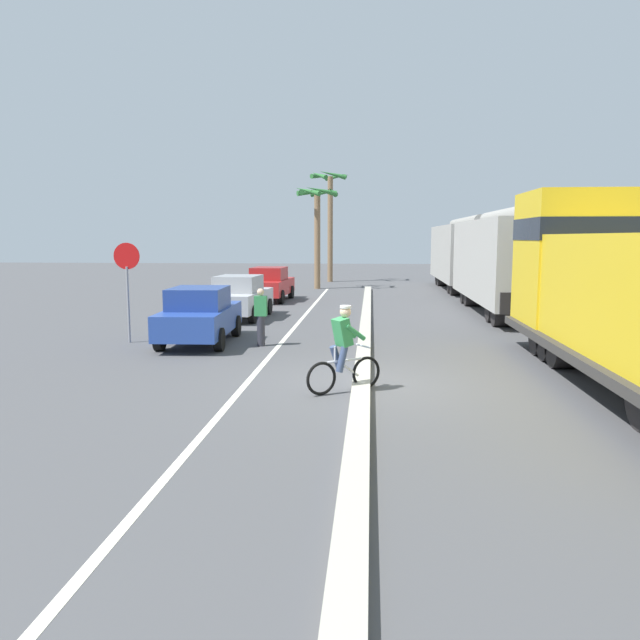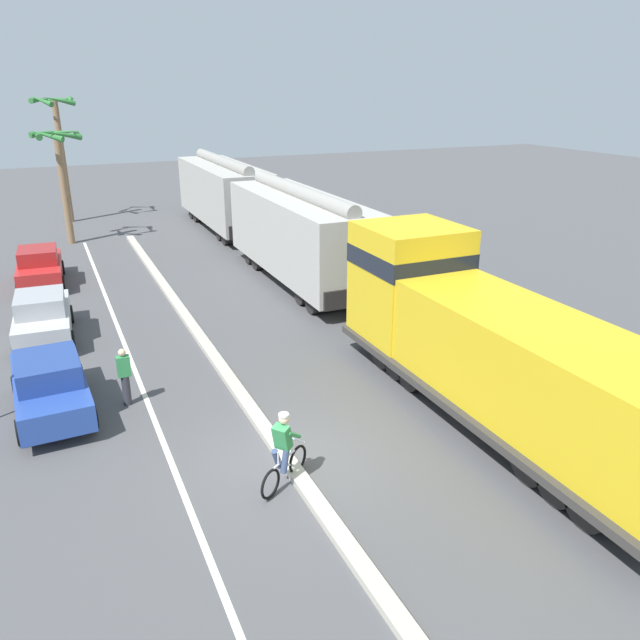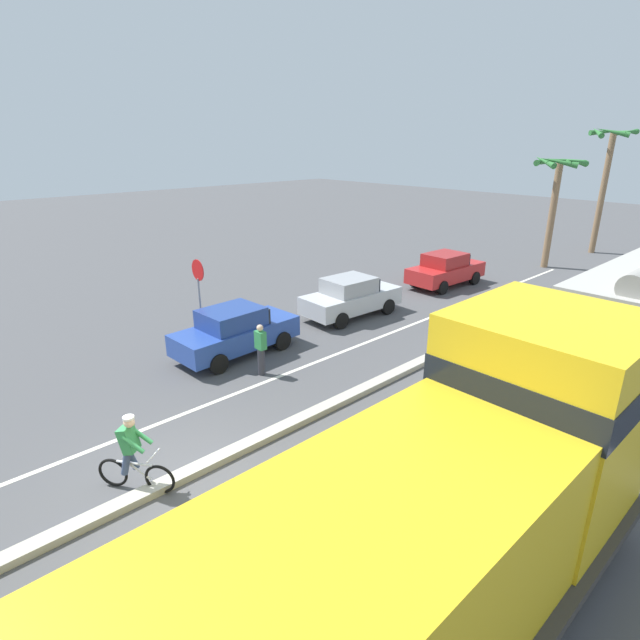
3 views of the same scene
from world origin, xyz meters
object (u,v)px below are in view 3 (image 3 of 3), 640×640
Objects in this scene: cyclist at (132,456)px; stop_sign at (199,284)px; palm_tree_far at (608,164)px; pedestrian_by_cars at (261,349)px; parked_car_red at (446,269)px; palm_tree_near at (556,184)px; locomotive at (407,557)px; parked_car_blue at (235,331)px; parked_car_silver at (351,297)px.

stop_sign is (-6.45, 5.36, 1.21)m from cyclist.
palm_tree_far is at bearing 80.74° from stop_sign.
pedestrian_by_cars is at bearing -90.56° from palm_tree_far.
palm_tree_near is at bearing 77.37° from parked_car_red.
palm_tree_near is at bearing 79.10° from stop_sign.
stop_sign is at bearing -100.90° from palm_tree_near.
locomotive is 6.77× the size of cyclist.
parked_car_blue and pedestrian_by_cars have the same top height.
stop_sign is 4.09m from pedestrian_by_cars.
parked_car_red is 0.71× the size of palm_tree_near.
parked_car_blue is at bearing 170.21° from pedestrian_by_cars.
palm_tree_near is (1.71, 13.92, 3.73)m from parked_car_silver.
pedestrian_by_cars is at bearing -81.83° from parked_car_red.
parked_car_blue is 1.00× the size of parked_car_red.
parked_car_red is 0.57× the size of palm_tree_far.
locomotive reaches higher than parked_car_blue.
parked_car_red is 14.21m from palm_tree_far.
locomotive reaches higher than cyclist.
cyclist reaches higher than parked_car_silver.
locomotive is at bearing -43.57° from parked_car_silver.
parked_car_blue is (-10.28, 4.26, -0.98)m from locomotive.
cyclist is at bearing -85.75° from palm_tree_far.
parked_car_red is 2.49× the size of cyclist.
palm_tree_far is at bearing 85.34° from parked_car_blue.
parked_car_red is (0.04, 12.15, 0.00)m from parked_car_blue.
parked_car_blue is at bearing -90.17° from parked_car_red.
locomotive is 6.10m from cyclist.
cyclist is (4.40, -10.96, 0.00)m from parked_car_silver.
locomotive is 14.27m from parked_car_silver.
parked_car_silver is 11.81m from cyclist.
cyclist is at bearing -63.43° from pedestrian_by_cars.
parked_car_silver is at bearing -96.04° from palm_tree_far.
cyclist is 0.23× the size of palm_tree_far.
palm_tree_far is at bearing 105.44° from locomotive.
parked_car_silver is 6.60m from parked_car_red.
stop_sign is (-2.05, -5.60, 1.21)m from parked_car_silver.
parked_car_silver is 14.51m from palm_tree_near.
parked_car_silver is at bearing 107.55° from pedestrian_by_cars.
locomotive is 11.17m from parked_car_blue.
pedestrian_by_cars is (1.79, -12.47, 0.03)m from parked_car_red.
parked_car_silver is at bearing -90.58° from parked_car_red.
locomotive is 31.03m from palm_tree_far.
pedestrian_by_cars is at bearing -9.79° from parked_car_blue.
parked_car_red is 2.64× the size of pedestrian_by_cars.
cyclist reaches higher than pedestrian_by_cars.
parked_car_silver is 6.16m from pedestrian_by_cars.
parked_car_blue is 12.15m from parked_car_red.
locomotive is at bearing -24.99° from pedestrian_by_cars.
parked_car_red is at bearing 89.42° from parked_car_silver.
parked_car_red is at bearing 98.17° from pedestrian_by_cars.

